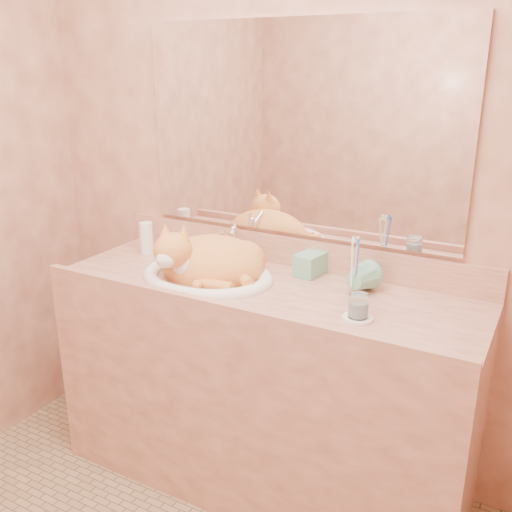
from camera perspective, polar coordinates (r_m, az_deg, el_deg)
The scene contains 12 objects.
wall_back at distance 2.23m, azimuth 4.07°, elevation 8.84°, with size 2.40×0.02×2.50m, color #9A5B46.
vanity_counter at distance 2.30m, azimuth 0.63°, elevation -12.98°, with size 1.60×0.55×0.85m, color #9A5945, non-canonical shape.
mirror at distance 2.20m, azimuth 4.02°, elevation 12.38°, with size 1.30×0.02×0.80m, color white.
sink_basin at distance 2.17m, azimuth -4.93°, elevation -0.20°, with size 0.51×0.43×0.16m, color white, non-canonical shape.
faucet at distance 2.33m, azimuth -2.25°, elevation 1.29°, with size 0.04×0.12×0.17m, color white, non-canonical shape.
cat at distance 2.20m, azimuth -4.86°, elevation -0.32°, with size 0.41×0.34×0.23m, color orange, non-canonical shape.
soap_dispenser at distance 2.15m, azimuth 4.59°, elevation 0.12°, with size 0.09×0.09×0.19m, color #70B496.
toothbrush_cup at distance 2.03m, azimuth 9.73°, elevation -2.61°, with size 0.11×0.11×0.10m, color #70B496.
toothbrushes at distance 2.00m, azimuth 9.85°, elevation -0.52°, with size 0.04×0.04×0.22m, color white, non-canonical shape.
saucer at distance 1.87m, azimuth 10.13°, elevation -6.14°, with size 0.10×0.10×0.01m, color white.
water_glass at distance 1.85m, azimuth 10.20°, elevation -4.92°, with size 0.06×0.06×0.08m, color white.
lotion_bottle at distance 2.51m, azimuth -10.89°, elevation 1.81°, with size 0.06×0.06×0.13m, color white.
Camera 1 is at (0.92, -1.00, 1.63)m, focal length 40.00 mm.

